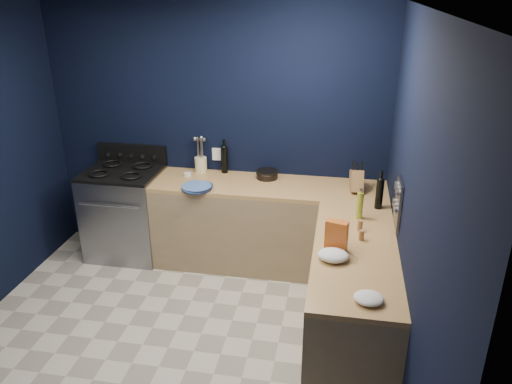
% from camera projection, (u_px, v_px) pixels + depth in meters
% --- Properties ---
extents(floor, '(3.50, 3.50, 0.02)m').
position_uv_depth(floor, '(168.00, 349.00, 4.05)').
color(floor, beige).
rests_on(floor, ground).
extents(ceiling, '(3.50, 3.50, 0.02)m').
position_uv_depth(ceiling, '(138.00, 6.00, 3.02)').
color(ceiling, silver).
rests_on(ceiling, ground).
extents(wall_back, '(3.50, 0.02, 2.60)m').
position_uv_depth(wall_back, '(216.00, 133.00, 5.13)').
color(wall_back, black).
rests_on(wall_back, ground).
extents(wall_right, '(0.02, 3.50, 2.60)m').
position_uv_depth(wall_right, '(411.00, 221.00, 3.26)').
color(wall_right, black).
rests_on(wall_right, ground).
extents(cab_back, '(2.30, 0.63, 0.86)m').
position_uv_depth(cab_back, '(268.00, 227.00, 5.08)').
color(cab_back, '#967E5B').
rests_on(cab_back, floor).
extents(top_back, '(2.30, 0.63, 0.04)m').
position_uv_depth(top_back, '(269.00, 187.00, 4.91)').
color(top_back, olive).
rests_on(top_back, cab_back).
extents(cab_right, '(0.63, 1.67, 0.86)m').
position_uv_depth(cab_right, '(351.00, 302.00, 3.91)').
color(cab_right, '#967E5B').
rests_on(cab_right, floor).
extents(top_right, '(0.63, 1.67, 0.04)m').
position_uv_depth(top_right, '(356.00, 252.00, 3.73)').
color(top_right, olive).
rests_on(top_right, cab_right).
extents(gas_range, '(0.76, 0.66, 0.92)m').
position_uv_depth(gas_range, '(126.00, 214.00, 5.30)').
color(gas_range, gray).
rests_on(gas_range, floor).
extents(oven_door, '(0.59, 0.02, 0.42)m').
position_uv_depth(oven_door, '(114.00, 228.00, 5.02)').
color(oven_door, black).
rests_on(oven_door, gas_range).
extents(cooktop, '(0.76, 0.66, 0.03)m').
position_uv_depth(cooktop, '(122.00, 172.00, 5.12)').
color(cooktop, black).
rests_on(cooktop, gas_range).
extents(backguard, '(0.76, 0.06, 0.20)m').
position_uv_depth(backguard, '(132.00, 153.00, 5.35)').
color(backguard, black).
rests_on(backguard, gas_range).
extents(spice_panel, '(0.02, 0.28, 0.38)m').
position_uv_depth(spice_panel, '(398.00, 204.00, 3.80)').
color(spice_panel, gray).
rests_on(spice_panel, wall_right).
extents(wall_outlet, '(0.09, 0.02, 0.13)m').
position_uv_depth(wall_outlet, '(217.00, 154.00, 5.20)').
color(wall_outlet, white).
rests_on(wall_outlet, wall_back).
extents(plate_stack, '(0.34, 0.34, 0.04)m').
position_uv_depth(plate_stack, '(197.00, 187.00, 4.79)').
color(plate_stack, '#3D6BA3').
rests_on(plate_stack, top_back).
extents(ramekin, '(0.10, 0.10, 0.03)m').
position_uv_depth(ramekin, '(188.00, 174.00, 5.12)').
color(ramekin, white).
rests_on(ramekin, top_back).
extents(utensil_crock, '(0.15, 0.15, 0.16)m').
position_uv_depth(utensil_crock, '(201.00, 164.00, 5.21)').
color(utensil_crock, beige).
rests_on(utensil_crock, top_back).
extents(wine_bottle_back, '(0.07, 0.07, 0.28)m').
position_uv_depth(wine_bottle_back, '(224.00, 160.00, 5.16)').
color(wine_bottle_back, black).
rests_on(wine_bottle_back, top_back).
extents(lemon_basket, '(0.24, 0.24, 0.08)m').
position_uv_depth(lemon_basket, '(267.00, 174.00, 5.04)').
color(lemon_basket, black).
rests_on(lemon_basket, top_back).
extents(knife_block, '(0.14, 0.25, 0.25)m').
position_uv_depth(knife_block, '(356.00, 181.00, 4.71)').
color(knife_block, olive).
rests_on(knife_block, top_back).
extents(wine_bottle_right, '(0.08, 0.08, 0.27)m').
position_uv_depth(wine_bottle_right, '(379.00, 194.00, 4.34)').
color(wine_bottle_right, black).
rests_on(wine_bottle_right, top_right).
extents(oil_bottle, '(0.07, 0.07, 0.24)m').
position_uv_depth(oil_bottle, '(360.00, 206.00, 4.16)').
color(oil_bottle, '#919F29').
rests_on(oil_bottle, top_right).
extents(spice_jar_near, '(0.05, 0.05, 0.09)m').
position_uv_depth(spice_jar_near, '(360.00, 226.00, 3.98)').
color(spice_jar_near, olive).
rests_on(spice_jar_near, top_right).
extents(spice_jar_far, '(0.06, 0.06, 0.08)m').
position_uv_depth(spice_jar_far, '(361.00, 235.00, 3.84)').
color(spice_jar_far, olive).
rests_on(spice_jar_far, top_right).
extents(crouton_bag, '(0.17, 0.11, 0.24)m').
position_uv_depth(crouton_bag, '(336.00, 236.00, 3.67)').
color(crouton_bag, '#AB132A').
rests_on(crouton_bag, top_right).
extents(towel_front, '(0.24, 0.21, 0.08)m').
position_uv_depth(towel_front, '(333.00, 255.00, 3.57)').
color(towel_front, white).
rests_on(towel_front, top_right).
extents(towel_end, '(0.24, 0.23, 0.06)m').
position_uv_depth(towel_end, '(369.00, 298.00, 3.10)').
color(towel_end, white).
rests_on(towel_end, top_right).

